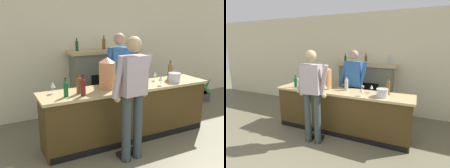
# 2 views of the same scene
# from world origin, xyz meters

# --- Properties ---
(wall_back_panel) EXTENTS (12.00, 0.07, 2.75)m
(wall_back_panel) POSITION_xyz_m (0.00, 4.20, 1.38)
(wall_back_panel) COLOR beige
(wall_back_panel) RESTS_ON ground_plane
(bar_counter) EXTENTS (2.96, 0.63, 0.92)m
(bar_counter) POSITION_xyz_m (-0.13, 2.61, 0.46)
(bar_counter) COLOR #433215
(bar_counter) RESTS_ON ground_plane
(fireplace_stone) EXTENTS (1.59, 0.52, 1.68)m
(fireplace_stone) POSITION_xyz_m (0.05, 3.94, 0.71)
(fireplace_stone) COLOR slate
(fireplace_stone) RESTS_ON ground_plane
(person_customer) EXTENTS (0.66, 0.33, 1.79)m
(person_customer) POSITION_xyz_m (-0.44, 1.97, 1.00)
(person_customer) COLOR #333E3E
(person_customer) RESTS_ON ground_plane
(person_bartender) EXTENTS (0.66, 0.31, 1.77)m
(person_bartender) POSITION_xyz_m (-0.03, 3.12, 0.98)
(person_bartender) COLOR #4B3B2D
(person_bartender) RESTS_ON ground_plane
(copper_dispenser) EXTENTS (0.26, 0.30, 0.50)m
(copper_dispenser) POSITION_xyz_m (-0.51, 2.65, 1.18)
(copper_dispenser) COLOR #C5814E
(copper_dispenser) RESTS_ON bar_counter
(ice_bucket_steel) EXTENTS (0.22, 0.22, 0.16)m
(ice_bucket_steel) POSITION_xyz_m (0.76, 2.51, 1.00)
(ice_bucket_steel) COLOR silver
(ice_bucket_steel) RESTS_ON bar_counter
(wine_bottle_chardonnay_pale) EXTENTS (0.08, 0.08, 0.35)m
(wine_bottle_chardonnay_pale) POSITION_xyz_m (0.82, 2.72, 1.08)
(wine_bottle_chardonnay_pale) COLOR brown
(wine_bottle_chardonnay_pale) RESTS_ON bar_counter
(wine_bottle_rose_blush) EXTENTS (0.08, 0.08, 0.31)m
(wine_bottle_rose_blush) POSITION_xyz_m (-1.00, 2.59, 1.06)
(wine_bottle_rose_blush) COLOR brown
(wine_bottle_rose_blush) RESTS_ON bar_counter
(wine_bottle_merlot_tall) EXTENTS (0.07, 0.07, 0.28)m
(wine_bottle_merlot_tall) POSITION_xyz_m (-1.23, 2.51, 1.05)
(wine_bottle_merlot_tall) COLOR #0D5323
(wine_bottle_merlot_tall) RESTS_ON bar_counter
(wine_bottle_riesling_slim) EXTENTS (0.07, 0.07, 0.32)m
(wine_bottle_riesling_slim) POSITION_xyz_m (-0.99, 2.44, 1.07)
(wine_bottle_riesling_slim) COLOR maroon
(wine_bottle_riesling_slim) RESTS_ON bar_counter
(wine_bottle_burgundy_dark) EXTENTS (0.08, 0.08, 0.31)m
(wine_bottle_burgundy_dark) POSITION_xyz_m (-0.04, 2.71, 1.06)
(wine_bottle_burgundy_dark) COLOR #ACBEC2
(wine_bottle_burgundy_dark) RESTS_ON bar_counter
(wine_glass_front_left) EXTENTS (0.08, 0.08, 0.18)m
(wine_glass_front_left) POSITION_xyz_m (-1.35, 2.77, 1.05)
(wine_glass_front_left) COLOR silver
(wine_glass_front_left) RESTS_ON bar_counter
(wine_glass_near_bucket) EXTENTS (0.07, 0.07, 0.16)m
(wine_glass_near_bucket) POSITION_xyz_m (0.39, 2.42, 1.03)
(wine_glass_near_bucket) COLOR silver
(wine_glass_near_bucket) RESTS_ON bar_counter
(wine_glass_mid_counter) EXTENTS (0.08, 0.08, 0.16)m
(wine_glass_mid_counter) POSITION_xyz_m (0.50, 2.74, 1.04)
(wine_glass_mid_counter) COLOR silver
(wine_glass_mid_counter) RESTS_ON bar_counter
(wine_glass_by_dispenser) EXTENTS (0.08, 0.08, 0.16)m
(wine_glass_by_dispenser) POSITION_xyz_m (-0.39, 2.39, 1.04)
(wine_glass_by_dispenser) COLOR silver
(wine_glass_by_dispenser) RESTS_ON bar_counter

